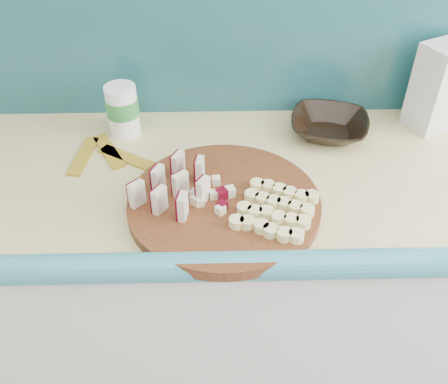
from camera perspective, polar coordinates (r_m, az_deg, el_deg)
name	(u,v)px	position (r m, az deg, el deg)	size (l,w,h in m)	color
kitchen_counter	(268,293)	(1.51, 5.06, -11.39)	(2.20, 0.63, 0.91)	silver
backsplash	(273,21)	(1.32, 5.66, 18.86)	(2.20, 0.02, 0.50)	teal
cutting_board	(224,204)	(1.07, 0.00, -1.35)	(0.41, 0.41, 0.03)	#3F1A0D
apple_wedges	(174,185)	(1.06, -5.70, 0.75)	(0.17, 0.18, 0.06)	beige
apple_chunks	(213,193)	(1.06, -1.28, -0.11)	(0.06, 0.07, 0.02)	beige
banana_slices	(275,209)	(1.03, 5.88, -1.97)	(0.19, 0.19, 0.02)	#E9DE8E
brown_bowl	(329,126)	(1.33, 11.92, 7.36)	(0.20, 0.20, 0.05)	black
flour_bag	(441,86)	(1.41, 23.55, 11.02)	(0.13, 0.09, 0.23)	silver
canister	(123,109)	(1.31, -11.50, 9.23)	(0.08, 0.08, 0.14)	white
banana_peel	(106,155)	(1.27, -13.29, 4.15)	(0.21, 0.18, 0.01)	gold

